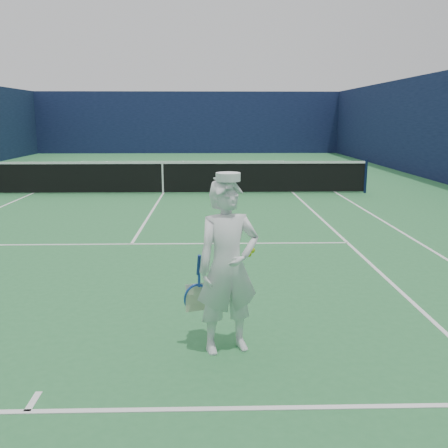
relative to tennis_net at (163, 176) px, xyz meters
name	(u,v)px	position (x,y,z in m)	size (l,w,h in m)	color
ground	(163,194)	(0.00, 0.00, -0.55)	(80.00, 80.00, 0.00)	#2C733D
court_markings	(163,193)	(0.00, 0.00, -0.55)	(11.03, 23.83, 0.01)	white
windscreen_fence	(161,129)	(0.00, 0.00, 1.45)	(20.12, 36.12, 4.00)	#0F1739
tennis_net	(163,176)	(0.00, 0.00, 0.00)	(12.88, 0.09, 1.07)	#141E4C
tennis_player	(228,266)	(1.68, -10.80, 0.34)	(0.85, 0.60, 1.83)	white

